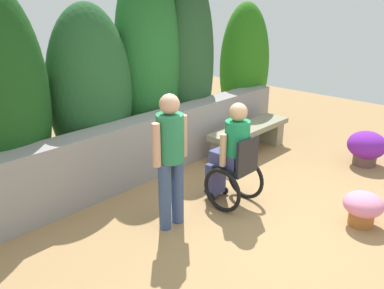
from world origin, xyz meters
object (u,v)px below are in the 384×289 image
(stone_bench, at_px, (250,135))
(flower_pot_purple_near, at_px, (363,207))
(person_standing_companion, at_px, (170,153))
(flower_pot_terracotta_by_wall, at_px, (366,147))
(person_in_wheelchair, at_px, (233,158))

(stone_bench, height_order, flower_pot_purple_near, stone_bench)
(person_standing_companion, distance_m, flower_pot_purple_near, 2.29)
(person_standing_companion, xyz_separation_m, flower_pot_terracotta_by_wall, (3.29, -0.95, -0.60))
(flower_pot_purple_near, distance_m, flower_pot_terracotta_by_wall, 1.92)
(stone_bench, xyz_separation_m, flower_pot_purple_near, (-0.97, -2.27, -0.09))
(person_standing_companion, bearing_deg, flower_pot_purple_near, -63.27)
(stone_bench, distance_m, flower_pot_terracotta_by_wall, 1.82)
(person_in_wheelchair, relative_size, person_standing_companion, 0.86)
(stone_bench, height_order, person_standing_companion, person_standing_companion)
(stone_bench, distance_m, person_in_wheelchair, 1.82)
(person_in_wheelchair, bearing_deg, flower_pot_terracotta_by_wall, -19.42)
(stone_bench, bearing_deg, person_in_wheelchair, -154.29)
(stone_bench, bearing_deg, flower_pot_purple_near, -115.66)
(person_in_wheelchair, distance_m, flower_pot_terracotta_by_wall, 2.56)
(stone_bench, distance_m, person_standing_companion, 2.61)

